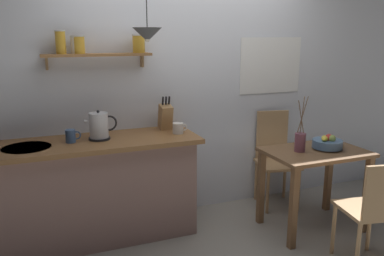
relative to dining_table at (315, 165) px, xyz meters
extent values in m
plane|color=gray|center=(-0.92, 0.21, -0.61)|extent=(14.00, 14.00, 0.00)
cube|color=silver|center=(-0.72, 0.86, 0.74)|extent=(6.80, 0.10, 2.70)
cube|color=white|center=(0.00, 0.80, 0.85)|extent=(0.72, 0.01, 0.58)
cube|color=silver|center=(0.00, 0.80, 0.85)|extent=(0.66, 0.01, 0.52)
cube|color=gray|center=(-1.92, 0.53, -0.17)|extent=(1.74, 0.52, 0.87)
cube|color=brown|center=(-1.92, 0.51, 0.28)|extent=(1.83, 0.63, 0.04)
cylinder|color=#B7BABF|center=(-2.42, 0.49, 0.29)|extent=(0.38, 0.38, 0.01)
cube|color=#9E6B3D|center=(-1.80, 0.70, 1.00)|extent=(0.92, 0.18, 0.02)
cube|color=#99754C|center=(-2.21, 0.78, 0.94)|extent=(0.02, 0.06, 0.12)
cube|color=#99754C|center=(-1.39, 0.78, 0.94)|extent=(0.02, 0.06, 0.12)
cylinder|color=gold|center=(-2.09, 0.70, 1.10)|extent=(0.08, 0.08, 0.18)
cylinder|color=silver|center=(-2.09, 0.70, 1.20)|extent=(0.09, 0.09, 0.01)
cylinder|color=beige|center=(-1.97, 0.70, 1.08)|extent=(0.09, 0.09, 0.13)
cylinder|color=silver|center=(-1.97, 0.70, 1.15)|extent=(0.09, 0.09, 0.01)
cylinder|color=gold|center=(-1.95, 0.70, 1.08)|extent=(0.11, 0.11, 0.14)
cylinder|color=silver|center=(-1.95, 0.70, 1.15)|extent=(0.11, 0.11, 0.01)
cylinder|color=gold|center=(-1.43, 0.70, 1.08)|extent=(0.11, 0.11, 0.15)
cylinder|color=silver|center=(-1.43, 0.70, 1.16)|extent=(0.11, 0.11, 0.01)
cube|color=brown|center=(0.00, 0.00, 0.13)|extent=(0.90, 0.61, 0.03)
cube|color=brown|center=(-0.40, -0.26, -0.25)|extent=(0.06, 0.06, 0.72)
cube|color=brown|center=(0.40, -0.26, -0.25)|extent=(0.06, 0.06, 0.72)
cube|color=brown|center=(-0.40, 0.26, -0.25)|extent=(0.06, 0.06, 0.72)
cube|color=brown|center=(0.40, 0.26, -0.25)|extent=(0.06, 0.06, 0.72)
cube|color=tan|center=(-0.01, -0.66, -0.15)|extent=(0.45, 0.46, 0.03)
cylinder|color=tan|center=(0.18, -0.52, -0.39)|extent=(0.03, 0.03, 0.44)
cylinder|color=tan|center=(-0.14, -0.46, -0.39)|extent=(0.03, 0.03, 0.44)
cylinder|color=tan|center=(-0.20, -0.79, -0.39)|extent=(0.03, 0.03, 0.44)
cube|color=tan|center=(-0.03, 0.55, -0.15)|extent=(0.47, 0.49, 0.03)
cube|color=tan|center=(0.01, 0.74, 0.12)|extent=(0.34, 0.10, 0.52)
cylinder|color=tan|center=(-0.22, 0.41, -0.39)|extent=(0.03, 0.03, 0.44)
cylinder|color=tan|center=(0.10, 0.34, -0.39)|extent=(0.03, 0.03, 0.44)
cylinder|color=tan|center=(-0.15, 0.76, -0.39)|extent=(0.03, 0.03, 0.44)
cylinder|color=tan|center=(0.17, 0.69, -0.39)|extent=(0.03, 0.03, 0.44)
cylinder|color=#51759E|center=(0.13, 0.00, 0.15)|extent=(0.12, 0.12, 0.01)
cylinder|color=#51759E|center=(0.13, 0.00, 0.19)|extent=(0.27, 0.27, 0.07)
ellipsoid|color=yellow|center=(0.09, 0.00, 0.25)|extent=(0.14, 0.15, 0.04)
sphere|color=red|center=(0.13, -0.01, 0.25)|extent=(0.07, 0.07, 0.07)
sphere|color=#8EA84C|center=(0.14, -0.04, 0.25)|extent=(0.06, 0.06, 0.06)
cylinder|color=brown|center=(-0.16, 0.03, 0.23)|extent=(0.10, 0.10, 0.17)
cylinder|color=brown|center=(-0.16, 0.02, 0.46)|extent=(0.06, 0.04, 0.29)
cylinder|color=brown|center=(-0.15, 0.02, 0.48)|extent=(0.01, 0.03, 0.33)
cylinder|color=brown|center=(-0.14, 0.03, 0.48)|extent=(0.08, 0.03, 0.33)
cylinder|color=black|center=(-1.84, 0.52, 0.31)|extent=(0.18, 0.18, 0.02)
cylinder|color=silver|center=(-1.84, 0.52, 0.42)|extent=(0.16, 0.16, 0.21)
sphere|color=black|center=(-1.84, 0.52, 0.54)|extent=(0.02, 0.02, 0.02)
cone|color=silver|center=(-1.94, 0.52, 0.46)|extent=(0.04, 0.04, 0.04)
torus|color=black|center=(-1.76, 0.52, 0.43)|extent=(0.13, 0.02, 0.13)
cube|color=tan|center=(-1.21, 0.66, 0.42)|extent=(0.11, 0.17, 0.24)
cylinder|color=black|center=(-1.24, 0.64, 0.58)|extent=(0.02, 0.03, 0.08)
cylinder|color=black|center=(-1.21, 0.64, 0.58)|extent=(0.02, 0.03, 0.08)
cylinder|color=black|center=(-1.18, 0.64, 0.58)|extent=(0.02, 0.03, 0.08)
cylinder|color=#3D5B89|center=(-2.08, 0.51, 0.35)|extent=(0.08, 0.08, 0.11)
torus|color=#3D5B89|center=(-2.03, 0.51, 0.36)|extent=(0.07, 0.01, 0.07)
cylinder|color=white|center=(-1.15, 0.48, 0.35)|extent=(0.10, 0.10, 0.10)
torus|color=white|center=(-1.10, 0.48, 0.35)|extent=(0.07, 0.01, 0.07)
cylinder|color=black|center=(-1.43, 0.42, 1.38)|extent=(0.01, 0.01, 0.32)
cone|color=#4C5156|center=(-1.43, 0.42, 1.17)|extent=(0.24, 0.24, 0.11)
sphere|color=white|center=(-1.43, 0.42, 1.13)|extent=(0.04, 0.04, 0.04)
camera|label=1|loc=(-2.33, -2.81, 1.17)|focal=37.40mm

